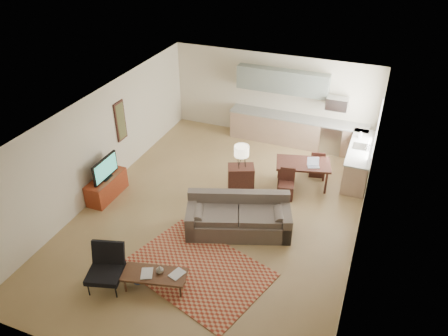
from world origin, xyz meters
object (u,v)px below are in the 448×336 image
at_px(armchair, 105,270).
at_px(dining_table, 302,174).
at_px(tv_credenza, 107,187).
at_px(console_table, 241,179).
at_px(sofa, 238,216).
at_px(coffee_table, 155,281).

relative_size(armchair, dining_table, 0.62).
xyz_separation_m(tv_credenza, console_table, (3.16, 1.46, 0.10)).
relative_size(armchair, console_table, 1.13).
relative_size(sofa, console_table, 3.18).
bearing_deg(console_table, coffee_table, -120.00).
height_order(tv_credenza, console_table, console_table).
distance_m(armchair, dining_table, 5.71).
bearing_deg(armchair, tv_credenza, 108.23).
distance_m(sofa, dining_table, 2.59).
height_order(sofa, console_table, sofa).
xyz_separation_m(armchair, tv_credenza, (-1.77, 2.63, -0.15)).
bearing_deg(tv_credenza, dining_table, 26.99).
bearing_deg(tv_credenza, armchair, -55.98).
height_order(armchair, tv_credenza, armchair).
relative_size(coffee_table, dining_table, 0.91).
relative_size(coffee_table, armchair, 1.45).
height_order(armchair, console_table, armchair).
bearing_deg(console_table, sofa, -95.49).
height_order(coffee_table, tv_credenza, tv_credenza).
xyz_separation_m(coffee_table, tv_credenza, (-2.70, 2.32, 0.10)).
distance_m(armchair, tv_credenza, 3.18).
height_order(sofa, coffee_table, sofa).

